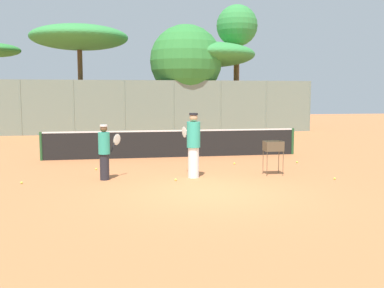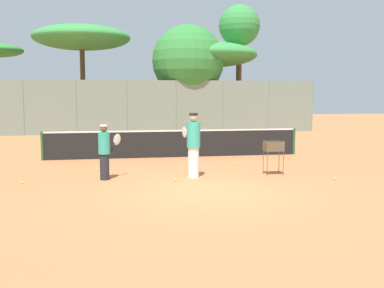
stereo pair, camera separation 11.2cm
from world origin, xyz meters
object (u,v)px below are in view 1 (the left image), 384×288
(ball_cart, at_px, (273,149))
(tennis_net, at_px, (173,143))
(player_white_outfit, at_px, (104,151))
(player_red_cap, at_px, (193,144))
(parked_car, at_px, (142,121))

(ball_cart, bearing_deg, tennis_net, 119.57)
(player_white_outfit, xyz_separation_m, ball_cart, (5.05, -0.12, -0.02))
(player_white_outfit, height_order, player_red_cap, player_red_cap)
(player_white_outfit, distance_m, player_red_cap, 2.59)
(parked_car, bearing_deg, player_white_outfit, -97.56)
(tennis_net, distance_m, player_red_cap, 4.37)
(player_white_outfit, distance_m, ball_cart, 5.05)
(player_white_outfit, distance_m, parked_car, 17.36)
(player_white_outfit, bearing_deg, parked_car, 38.53)
(tennis_net, height_order, ball_cart, tennis_net)
(player_white_outfit, height_order, parked_car, parked_car)
(tennis_net, height_order, player_red_cap, player_red_cap)
(ball_cart, xyz_separation_m, parked_car, (-2.77, 17.33, -0.15))
(player_white_outfit, relative_size, parked_car, 0.38)
(player_red_cap, bearing_deg, parked_car, -18.49)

